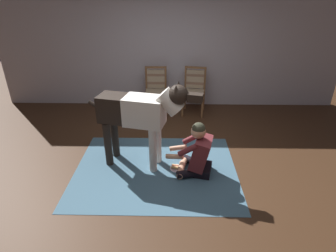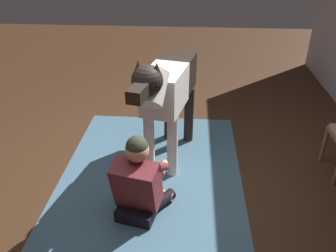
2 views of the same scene
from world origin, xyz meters
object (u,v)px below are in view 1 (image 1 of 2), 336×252
(person_sitting_on_floor, at_px, (197,153))
(large_dog, at_px, (140,113))
(dining_chair_left_of_pair, at_px, (156,88))
(hot_dog_on_plate, at_px, (177,167))
(dining_chair_right_of_pair, at_px, (194,88))

(person_sitting_on_floor, height_order, large_dog, large_dog)
(dining_chair_left_of_pair, xyz_separation_m, hot_dog_on_plate, (0.44, -2.18, -0.52))
(dining_chair_left_of_pair, height_order, large_dog, large_dog)
(dining_chair_right_of_pair, height_order, large_dog, large_dog)
(dining_chair_left_of_pair, xyz_separation_m, person_sitting_on_floor, (0.73, -2.25, -0.21))
(large_dog, bearing_deg, dining_chair_left_of_pair, 87.28)
(dining_chair_right_of_pair, xyz_separation_m, hot_dog_on_plate, (-0.38, -2.18, -0.52))
(dining_chair_left_of_pair, relative_size, person_sitting_on_floor, 1.20)
(dining_chair_right_of_pair, distance_m, hot_dog_on_plate, 2.27)
(dining_chair_right_of_pair, height_order, hot_dog_on_plate, dining_chair_right_of_pair)
(person_sitting_on_floor, bearing_deg, hot_dog_on_plate, 166.97)
(hot_dog_on_plate, bearing_deg, person_sitting_on_floor, -13.03)
(dining_chair_left_of_pair, relative_size, large_dog, 0.59)
(dining_chair_right_of_pair, bearing_deg, dining_chair_left_of_pair, 179.92)
(dining_chair_left_of_pair, distance_m, large_dog, 2.09)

